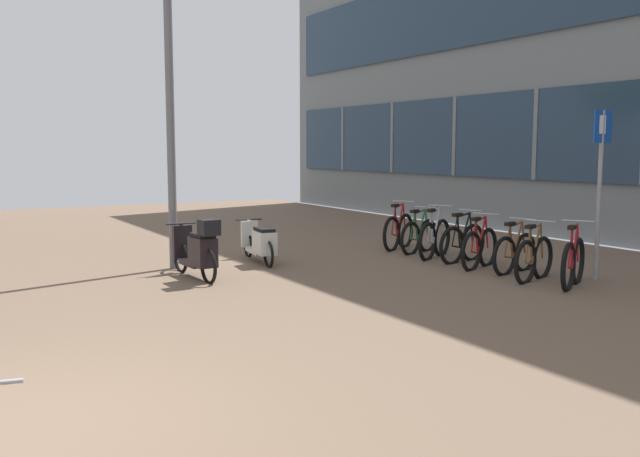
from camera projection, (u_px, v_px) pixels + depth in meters
ground at (193, 398)px, 5.83m from camera, size 21.00×40.00×0.13m
bicycle_rack_00 at (573, 263)px, 10.39m from camera, size 1.26×0.72×1.02m
bicycle_rack_01 at (534, 259)px, 10.87m from camera, size 1.27×0.53×0.97m
bicycle_rack_02 at (515, 253)px, 11.55m from camera, size 1.29×0.47×0.93m
bicycle_rack_03 at (480, 248)px, 12.01m from camera, size 1.28×0.58×0.97m
bicycle_rack_04 at (462, 243)px, 12.65m from camera, size 1.32×0.47×0.98m
bicycle_rack_05 at (435, 239)px, 13.14m from camera, size 1.30×0.73×1.02m
bicycle_rack_06 at (419, 236)px, 13.76m from camera, size 1.26×0.55×0.94m
bicycle_rack_07 at (399, 232)px, 14.29m from camera, size 1.26×0.74×1.02m
scooter_near at (261, 243)px, 12.52m from camera, size 0.59×1.76×0.76m
scooter_mid at (198, 250)px, 10.97m from camera, size 0.52×1.73×1.02m
parking_sign at (600, 177)px, 10.79m from camera, size 0.40×0.07×2.65m
lamp_post at (170, 90)px, 11.63m from camera, size 0.20×0.52×5.44m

